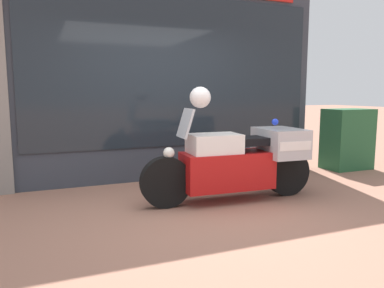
# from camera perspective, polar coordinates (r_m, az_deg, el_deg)

# --- Properties ---
(ground_plane) EXTENTS (60.00, 60.00, 0.00)m
(ground_plane) POSITION_cam_1_polar(r_m,az_deg,el_deg) (4.49, 1.28, -10.44)
(ground_plane) COLOR #9E6B56
(shop_building) EXTENTS (5.86, 0.55, 3.37)m
(shop_building) POSITION_cam_1_polar(r_m,az_deg,el_deg) (6.06, -9.85, 10.41)
(shop_building) COLOR #333842
(shop_building) RESTS_ON ground
(window_display) EXTENTS (4.56, 0.30, 1.93)m
(window_display) POSITION_cam_1_polar(r_m,az_deg,el_deg) (6.35, -3.11, -0.73)
(window_display) COLOR slate
(window_display) RESTS_ON ground
(paramedic_motorcycle) EXTENTS (2.37, 0.76, 1.22)m
(paramedic_motorcycle) POSITION_cam_1_polar(r_m,az_deg,el_deg) (4.94, 7.47, -2.34)
(paramedic_motorcycle) COLOR black
(paramedic_motorcycle) RESTS_ON ground
(utility_cabinet) EXTENTS (0.83, 0.55, 1.11)m
(utility_cabinet) POSITION_cam_1_polar(r_m,az_deg,el_deg) (7.51, 22.58, 0.72)
(utility_cabinet) COLOR #235633
(utility_cabinet) RESTS_ON ground
(white_helmet) EXTENTS (0.26, 0.26, 0.26)m
(white_helmet) POSITION_cam_1_polar(r_m,az_deg,el_deg) (4.63, 1.26, 7.11)
(white_helmet) COLOR white
(white_helmet) RESTS_ON paramedic_motorcycle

